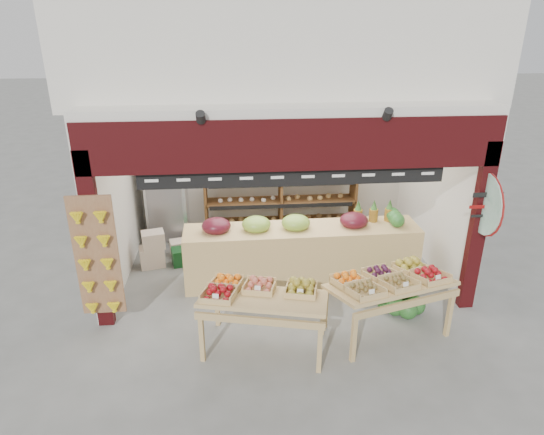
{
  "coord_description": "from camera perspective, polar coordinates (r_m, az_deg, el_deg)",
  "views": [
    {
      "loc": [
        -0.83,
        -7.28,
        4.24
      ],
      "look_at": [
        -0.22,
        -0.2,
        1.25
      ],
      "focal_mm": 32.0,
      "sensor_mm": 36.0,
      "label": 1
    }
  ],
  "objects": [
    {
      "name": "display_table_left",
      "position": [
        6.54,
        -1.79,
        -8.96
      ],
      "size": [
        1.81,
        1.27,
        1.05
      ],
      "color": "tan",
      "rests_on": "ground"
    },
    {
      "name": "cardboard_stack",
      "position": [
        9.08,
        -12.39,
        -3.86
      ],
      "size": [
        1.04,
        0.81,
        0.67
      ],
      "color": "silver",
      "rests_on": "ground"
    },
    {
      "name": "banana_board",
      "position": [
        7.11,
        -19.93,
        -4.72
      ],
      "size": [
        0.6,
        0.15,
        1.8
      ],
      "color": "#946943",
      "rests_on": "ground"
    },
    {
      "name": "mid_counter",
      "position": [
        8.21,
        3.36,
        -4.08
      ],
      "size": [
        3.92,
        0.82,
        1.21
      ],
      "color": "tan",
      "rests_on": "ground"
    },
    {
      "name": "gift_sign",
      "position": [
        7.52,
        23.84,
        1.46
      ],
      "size": [
        0.04,
        0.93,
        0.92
      ],
      "color": "#B1DFCB",
      "rests_on": "ground"
    },
    {
      "name": "shop_structure",
      "position": [
        8.94,
        0.44,
        20.75
      ],
      "size": [
        6.36,
        5.12,
        5.4
      ],
      "color": "silver",
      "rests_on": "ground"
    },
    {
      "name": "ground",
      "position": [
        8.46,
        1.38,
        -7.27
      ],
      "size": [
        60.0,
        60.0,
        0.0
      ],
      "primitive_type": "plane",
      "color": "slate",
      "rests_on": "ground"
    },
    {
      "name": "display_table_right",
      "position": [
        6.95,
        13.66,
        -7.33
      ],
      "size": [
        1.84,
        1.34,
        1.05
      ],
      "color": "tan",
      "rests_on": "ground"
    },
    {
      "name": "refrigerator",
      "position": [
        9.73,
        -12.29,
        2.83
      ],
      "size": [
        0.8,
        0.8,
        2.0
      ],
      "primitive_type": "cube",
      "rotation": [
        0.0,
        0.0,
        0.03
      ],
      "color": "silver",
      "rests_on": "ground"
    },
    {
      "name": "back_shelving",
      "position": [
        9.6,
        1.01,
        3.83
      ],
      "size": [
        3.02,
        0.49,
        1.86
      ],
      "color": "brown",
      "rests_on": "ground"
    },
    {
      "name": "watermelon_pile",
      "position": [
        7.82,
        14.77,
        -9.03
      ],
      "size": [
        0.71,
        0.74,
        0.56
      ],
      "color": "#1D4E1A",
      "rests_on": "ground"
    }
  ]
}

